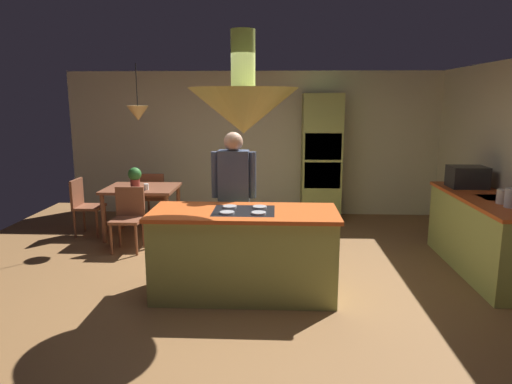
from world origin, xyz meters
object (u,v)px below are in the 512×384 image
object	(u,v)px
cup_on_table	(146,187)
potted_plant_on_table	(135,176)
chair_facing_island	(128,214)
person_at_island	(234,193)
dining_table	(142,194)
chair_at_corner	(84,203)
chair_by_back_wall	(154,195)
microwave_on_counter	(467,177)
kitchen_island	(244,253)
canister_sugar	(502,197)
oven_tower	(321,158)
canister_flour	(511,198)

from	to	relation	value
cup_on_table	potted_plant_on_table	bearing A→B (deg)	136.82
chair_facing_island	cup_on_table	distance (m)	0.56
person_at_island	cup_on_table	size ratio (longest dim) A/B	18.76
dining_table	chair_at_corner	size ratio (longest dim) A/B	1.21
chair_by_back_wall	microwave_on_counter	size ratio (longest dim) A/B	1.89
person_at_island	cup_on_table	world-z (taller)	person_at_island
potted_plant_on_table	chair_at_corner	bearing A→B (deg)	179.29
kitchen_island	cup_on_table	xyz separation A→B (m)	(-1.56, 1.87, 0.34)
person_at_island	cup_on_table	xyz separation A→B (m)	(-1.40, 1.19, -0.17)
potted_plant_on_table	cup_on_table	distance (m)	0.34
chair_at_corner	canister_sugar	distance (m)	5.71
chair_at_corner	chair_facing_island	bearing A→B (deg)	-126.57
person_at_island	chair_by_back_wall	xyz separation A→B (m)	(-1.53, 2.09, -0.47)
kitchen_island	person_at_island	bearing A→B (deg)	103.70
dining_table	chair_facing_island	world-z (taller)	chair_facing_island
kitchen_island	chair_facing_island	size ratio (longest dim) A/B	2.25
oven_tower	chair_facing_island	distance (m)	3.39
kitchen_island	oven_tower	world-z (taller)	oven_tower
person_at_island	chair_facing_island	size ratio (longest dim) A/B	1.94
oven_tower	chair_by_back_wall	bearing A→B (deg)	-170.46
cup_on_table	person_at_island	bearing A→B (deg)	-40.41
chair_facing_island	chair_by_back_wall	size ratio (longest dim) A/B	1.00
person_at_island	oven_tower	bearing A→B (deg)	63.64
canister_flour	canister_sugar	world-z (taller)	canister_flour
canister_flour	canister_sugar	bearing A→B (deg)	90.00
kitchen_island	person_at_island	xyz separation A→B (m)	(-0.17, 0.69, 0.51)
chair_facing_island	canister_sugar	xyz separation A→B (m)	(4.54, -0.97, 0.50)
kitchen_island	canister_flour	distance (m)	2.91
cup_on_table	chair_by_back_wall	bearing A→B (deg)	98.67
microwave_on_counter	canister_sugar	bearing A→B (deg)	-90.00
cup_on_table	canister_flour	xyz separation A→B (m)	(4.40, -1.60, 0.22)
person_at_island	canister_sugar	xyz separation A→B (m)	(3.01, -0.23, 0.03)
cup_on_table	canister_sugar	distance (m)	4.63
canister_sugar	potted_plant_on_table	bearing A→B (deg)	160.58
chair_at_corner	cup_on_table	world-z (taller)	chair_at_corner
kitchen_island	chair_facing_island	world-z (taller)	kitchen_island
oven_tower	chair_facing_island	bearing A→B (deg)	-147.03
chair_by_back_wall	potted_plant_on_table	world-z (taller)	potted_plant_on_table
potted_plant_on_table	canister_flour	distance (m)	4.98
person_at_island	chair_facing_island	xyz separation A→B (m)	(-1.53, 0.74, -0.47)
oven_tower	canister_sugar	xyz separation A→B (m)	(1.74, -2.79, -0.08)
oven_tower	chair_at_corner	size ratio (longest dim) A/B	2.49
oven_tower	microwave_on_counter	world-z (taller)	oven_tower
chair_by_back_wall	potted_plant_on_table	bearing A→B (deg)	82.26
chair_by_back_wall	microwave_on_counter	bearing A→B (deg)	163.49
person_at_island	chair_at_corner	world-z (taller)	person_at_island
kitchen_island	person_at_island	distance (m)	0.87
chair_by_back_wall	chair_at_corner	distance (m)	1.13
chair_by_back_wall	canister_flour	distance (m)	5.21
canister_sugar	microwave_on_counter	xyz separation A→B (m)	(0.00, 0.97, 0.06)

